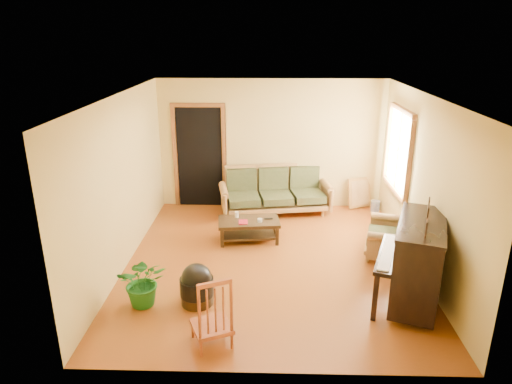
{
  "coord_description": "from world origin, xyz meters",
  "views": [
    {
      "loc": [
        -0.05,
        -6.45,
        3.45
      ],
      "look_at": [
        -0.24,
        0.2,
        1.1
      ],
      "focal_mm": 32.0,
      "sensor_mm": 36.0,
      "label": 1
    }
  ],
  "objects_px": {
    "potted_plant": "(144,281)",
    "armchair": "(390,232)",
    "sofa": "(276,191)",
    "ceramic_crock": "(375,206)",
    "red_chair": "(211,309)",
    "footstool": "(197,289)",
    "piano": "(417,264)",
    "coffee_table": "(249,230)"
  },
  "relations": [
    {
      "from": "armchair",
      "to": "potted_plant",
      "type": "bearing_deg",
      "value": -142.07
    },
    {
      "from": "potted_plant",
      "to": "armchair",
      "type": "bearing_deg",
      "value": 22.56
    },
    {
      "from": "coffee_table",
      "to": "potted_plant",
      "type": "xyz_separation_m",
      "value": [
        -1.3,
        -2.02,
        0.16
      ]
    },
    {
      "from": "piano",
      "to": "armchair",
      "type": "bearing_deg",
      "value": 110.17
    },
    {
      "from": "footstool",
      "to": "coffee_table",
      "type": "bearing_deg",
      "value": 72.98
    },
    {
      "from": "piano",
      "to": "red_chair",
      "type": "relative_size",
      "value": 1.46
    },
    {
      "from": "armchair",
      "to": "coffee_table",
      "type": "bearing_deg",
      "value": -177.85
    },
    {
      "from": "piano",
      "to": "footstool",
      "type": "relative_size",
      "value": 2.97
    },
    {
      "from": "ceramic_crock",
      "to": "red_chair",
      "type": "bearing_deg",
      "value": -123.62
    },
    {
      "from": "armchair",
      "to": "red_chair",
      "type": "xyz_separation_m",
      "value": [
        -2.58,
        -2.26,
        0.03
      ]
    },
    {
      "from": "sofa",
      "to": "red_chair",
      "type": "distance_m",
      "value": 4.16
    },
    {
      "from": "sofa",
      "to": "ceramic_crock",
      "type": "bearing_deg",
      "value": -5.83
    },
    {
      "from": "armchair",
      "to": "footstool",
      "type": "relative_size",
      "value": 1.9
    },
    {
      "from": "coffee_table",
      "to": "ceramic_crock",
      "type": "xyz_separation_m",
      "value": [
        2.5,
        1.43,
        -0.08
      ]
    },
    {
      "from": "sofa",
      "to": "armchair",
      "type": "distance_m",
      "value": 2.56
    },
    {
      "from": "piano",
      "to": "footstool",
      "type": "bearing_deg",
      "value": -158.68
    },
    {
      "from": "footstool",
      "to": "ceramic_crock",
      "type": "distance_m",
      "value": 4.61
    },
    {
      "from": "sofa",
      "to": "piano",
      "type": "bearing_deg",
      "value": -70.4
    },
    {
      "from": "sofa",
      "to": "red_chair",
      "type": "bearing_deg",
      "value": -110.89
    },
    {
      "from": "ceramic_crock",
      "to": "potted_plant",
      "type": "bearing_deg",
      "value": -137.75
    },
    {
      "from": "piano",
      "to": "ceramic_crock",
      "type": "height_order",
      "value": "piano"
    },
    {
      "from": "piano",
      "to": "red_chair",
      "type": "height_order",
      "value": "piano"
    },
    {
      "from": "sofa",
      "to": "coffee_table",
      "type": "bearing_deg",
      "value": -120.45
    },
    {
      "from": "armchair",
      "to": "ceramic_crock",
      "type": "xyz_separation_m",
      "value": [
        0.23,
        1.97,
        -0.32
      ]
    },
    {
      "from": "red_chair",
      "to": "potted_plant",
      "type": "bearing_deg",
      "value": 118.62
    },
    {
      "from": "red_chair",
      "to": "ceramic_crock",
      "type": "bearing_deg",
      "value": 33.05
    },
    {
      "from": "coffee_table",
      "to": "potted_plant",
      "type": "height_order",
      "value": "potted_plant"
    },
    {
      "from": "sofa",
      "to": "footstool",
      "type": "bearing_deg",
      "value": -118.36
    },
    {
      "from": "sofa",
      "to": "footstool",
      "type": "height_order",
      "value": "sofa"
    },
    {
      "from": "coffee_table",
      "to": "piano",
      "type": "relative_size",
      "value": 0.78
    },
    {
      "from": "piano",
      "to": "potted_plant",
      "type": "relative_size",
      "value": 1.93
    },
    {
      "from": "ceramic_crock",
      "to": "armchair",
      "type": "bearing_deg",
      "value": -96.56
    },
    {
      "from": "coffee_table",
      "to": "ceramic_crock",
      "type": "height_order",
      "value": "coffee_table"
    },
    {
      "from": "sofa",
      "to": "potted_plant",
      "type": "bearing_deg",
      "value": -128.23
    },
    {
      "from": "armchair",
      "to": "piano",
      "type": "height_order",
      "value": "piano"
    },
    {
      "from": "piano",
      "to": "potted_plant",
      "type": "xyz_separation_m",
      "value": [
        -3.58,
        -0.12,
        -0.24
      ]
    },
    {
      "from": "piano",
      "to": "ceramic_crock",
      "type": "distance_m",
      "value": 3.37
    },
    {
      "from": "coffee_table",
      "to": "potted_plant",
      "type": "relative_size",
      "value": 1.51
    },
    {
      "from": "armchair",
      "to": "footstool",
      "type": "xyz_separation_m",
      "value": [
        -2.88,
        -1.44,
        -0.21
      ]
    },
    {
      "from": "armchair",
      "to": "red_chair",
      "type": "height_order",
      "value": "red_chair"
    },
    {
      "from": "armchair",
      "to": "ceramic_crock",
      "type": "height_order",
      "value": "armchair"
    },
    {
      "from": "armchair",
      "to": "potted_plant",
      "type": "distance_m",
      "value": 3.87
    }
  ]
}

